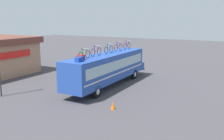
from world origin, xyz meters
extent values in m
plane|color=#423F44|center=(0.00, 0.00, 0.00)|extent=(120.00, 120.00, 0.00)
cube|color=#23479E|center=(0.00, 0.00, 1.95)|extent=(11.87, 2.44, 2.52)
cube|color=#23479E|center=(6.43, 0.00, 1.04)|extent=(0.98, 2.25, 0.71)
cube|color=#99B7C6|center=(0.00, -1.24, 2.28)|extent=(10.92, 0.04, 0.90)
cube|color=#99B7C6|center=(0.00, 1.24, 2.28)|extent=(10.92, 0.04, 0.90)
cube|color=silver|center=(0.00, -1.24, 1.44)|extent=(11.40, 0.03, 0.12)
cube|color=silver|center=(0.00, 1.24, 1.44)|extent=(11.40, 0.03, 0.12)
cube|color=silver|center=(6.98, 0.00, 0.61)|extent=(0.16, 2.32, 0.24)
cylinder|color=black|center=(4.04, -1.08, 0.53)|extent=(1.06, 0.28, 1.06)
cylinder|color=silver|center=(4.04, -1.08, 0.53)|extent=(0.48, 0.30, 0.48)
cylinder|color=black|center=(4.04, 1.08, 0.53)|extent=(1.06, 0.28, 1.06)
cylinder|color=silver|center=(4.04, 1.08, 0.53)|extent=(0.48, 0.30, 0.48)
cylinder|color=black|center=(-3.68, -1.08, 0.53)|extent=(1.06, 0.28, 1.06)
cylinder|color=silver|center=(-3.68, -1.08, 0.53)|extent=(0.48, 0.30, 0.48)
cylinder|color=black|center=(-3.68, 1.08, 0.53)|extent=(1.06, 0.28, 1.06)
cylinder|color=silver|center=(-3.68, 1.08, 0.53)|extent=(0.48, 0.30, 0.48)
cube|color=#193899|center=(-4.93, -0.31, 3.39)|extent=(0.74, 0.39, 0.37)
cube|color=maroon|center=(-4.22, 0.06, 3.41)|extent=(0.62, 0.43, 0.40)
torus|color=black|center=(-4.06, 0.19, 3.54)|extent=(0.66, 0.04, 0.66)
torus|color=black|center=(-3.05, 0.19, 3.54)|extent=(0.66, 0.04, 0.66)
cylinder|color=green|center=(-3.76, 0.19, 3.79)|extent=(0.20, 0.04, 0.47)
cylinder|color=green|center=(-3.46, 0.19, 3.77)|extent=(0.47, 0.04, 0.45)
cylinder|color=green|center=(-3.54, 0.19, 4.00)|extent=(0.61, 0.04, 0.07)
cylinder|color=green|center=(-3.87, 0.19, 3.55)|extent=(0.39, 0.03, 0.05)
cylinder|color=green|center=(-3.95, 0.19, 3.78)|extent=(0.25, 0.03, 0.49)
cylinder|color=green|center=(-3.14, 0.19, 3.76)|extent=(0.21, 0.03, 0.46)
cylinder|color=silver|center=(-3.23, 0.19, 4.03)|extent=(0.03, 0.44, 0.03)
ellipsoid|color=black|center=(-3.84, 0.19, 4.06)|extent=(0.20, 0.08, 0.06)
torus|color=black|center=(-2.06, 0.31, 3.56)|extent=(0.71, 0.04, 0.71)
torus|color=black|center=(-0.98, 0.31, 3.56)|extent=(0.71, 0.04, 0.71)
cylinder|color=purple|center=(-1.73, 0.31, 3.83)|extent=(0.21, 0.04, 0.51)
cylinder|color=purple|center=(-1.41, 0.31, 3.82)|extent=(0.50, 0.04, 0.49)
cylinder|color=purple|center=(-1.50, 0.31, 4.06)|extent=(0.65, 0.04, 0.07)
cylinder|color=purple|center=(-1.85, 0.31, 3.57)|extent=(0.41, 0.03, 0.05)
cylinder|color=purple|center=(-1.94, 0.31, 3.82)|extent=(0.26, 0.03, 0.53)
cylinder|color=purple|center=(-1.07, 0.31, 3.81)|extent=(0.23, 0.03, 0.49)
cylinder|color=silver|center=(-1.17, 0.31, 4.10)|extent=(0.03, 0.44, 0.03)
ellipsoid|color=black|center=(-1.82, 0.31, 4.12)|extent=(0.20, 0.08, 0.06)
torus|color=black|center=(0.01, 0.12, 3.56)|extent=(0.70, 0.04, 0.70)
torus|color=black|center=(1.02, 0.12, 3.56)|extent=(0.70, 0.04, 0.70)
cylinder|color=#197FDB|center=(0.31, 0.12, 3.83)|extent=(0.19, 0.04, 0.50)
cylinder|color=#197FDB|center=(0.61, 0.12, 3.81)|extent=(0.47, 0.04, 0.48)
cylinder|color=#197FDB|center=(0.53, 0.12, 4.05)|extent=(0.60, 0.04, 0.07)
cylinder|color=#197FDB|center=(0.20, 0.12, 3.57)|extent=(0.38, 0.03, 0.05)
cylinder|color=#197FDB|center=(0.12, 0.12, 3.82)|extent=(0.25, 0.03, 0.52)
cylinder|color=#197FDB|center=(0.92, 0.12, 3.80)|extent=(0.21, 0.03, 0.49)
cylinder|color=silver|center=(0.83, 0.12, 4.09)|extent=(0.03, 0.44, 0.03)
ellipsoid|color=black|center=(0.23, 0.12, 4.11)|extent=(0.20, 0.08, 0.06)
torus|color=black|center=(2.06, 0.15, 3.58)|extent=(0.74, 0.04, 0.74)
torus|color=black|center=(3.10, 0.15, 3.58)|extent=(0.74, 0.04, 0.74)
cylinder|color=purple|center=(2.37, 0.15, 3.86)|extent=(0.20, 0.04, 0.53)
cylinder|color=purple|center=(2.68, 0.15, 3.84)|extent=(0.49, 0.04, 0.51)
cylinder|color=purple|center=(2.60, 0.15, 4.10)|extent=(0.63, 0.04, 0.07)
cylinder|color=purple|center=(2.25, 0.15, 3.59)|extent=(0.40, 0.03, 0.05)
cylinder|color=purple|center=(2.17, 0.15, 3.85)|extent=(0.26, 0.03, 0.55)
cylinder|color=purple|center=(3.01, 0.15, 3.83)|extent=(0.22, 0.03, 0.51)
cylinder|color=silver|center=(2.91, 0.15, 4.13)|extent=(0.03, 0.44, 0.03)
ellipsoid|color=black|center=(2.29, 0.15, 4.16)|extent=(0.20, 0.08, 0.06)
torus|color=black|center=(4.04, 0.08, 3.57)|extent=(0.71, 0.04, 0.71)
torus|color=black|center=(5.11, 0.08, 3.57)|extent=(0.71, 0.04, 0.71)
cylinder|color=purple|center=(4.36, 0.08, 3.84)|extent=(0.20, 0.04, 0.51)
cylinder|color=purple|center=(4.68, 0.08, 3.82)|extent=(0.49, 0.04, 0.49)
cylinder|color=purple|center=(4.60, 0.08, 4.07)|extent=(0.64, 0.04, 0.07)
cylinder|color=purple|center=(4.25, 0.08, 3.58)|extent=(0.40, 0.03, 0.05)
cylinder|color=purple|center=(4.16, 0.08, 3.83)|extent=(0.26, 0.03, 0.53)
cylinder|color=purple|center=(5.01, 0.08, 3.81)|extent=(0.22, 0.03, 0.50)
cylinder|color=silver|center=(4.92, 0.08, 4.10)|extent=(0.03, 0.44, 0.03)
ellipsoid|color=black|center=(4.28, 0.08, 4.13)|extent=(0.20, 0.08, 0.06)
cube|color=red|center=(-2.33, 10.86, 2.63)|extent=(5.40, 0.16, 0.70)
cone|color=orange|center=(-5.46, -3.62, 0.30)|extent=(0.32, 0.32, 0.60)
camera|label=1|loc=(-20.73, -11.98, 6.53)|focal=40.12mm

